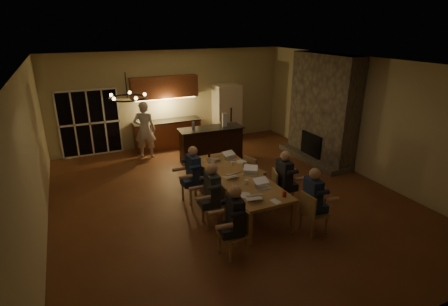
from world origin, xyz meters
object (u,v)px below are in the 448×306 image
at_px(refrigerator, 227,113).
at_px(plate_left, 244,195).
at_px(chandelier, 127,98).
at_px(laptop_a, 253,193).
at_px(mug_back, 213,164).
at_px(chair_left_mid, 213,205).
at_px(laptop_f, 231,155).
at_px(chair_right_far, 255,172).
at_px(redcup_near, 284,194).
at_px(redcup_mid, 213,169).
at_px(can_silver, 256,184).
at_px(plate_near, 261,181).
at_px(laptop_d, 250,170).
at_px(dining_table, 238,190).
at_px(chair_left_far, 193,184).
at_px(mug_front, 246,182).
at_px(laptop_b, 264,183).
at_px(person_left_mid, 213,195).
at_px(chair_right_mid, 283,189).
at_px(laptop_c, 230,172).
at_px(can_cola, 209,155).
at_px(chair_left_near, 233,233).
at_px(plate_far, 242,162).
at_px(person_left_far, 194,174).
at_px(bar_island, 211,145).
at_px(mug_mid, 233,163).
at_px(bar_blender, 224,120).
at_px(chair_right_near, 315,213).
at_px(person_right_mid, 284,180).
at_px(standing_person, 145,130).
at_px(laptop_e, 212,156).
at_px(bar_bottle, 193,126).
at_px(person_left_near, 235,221).

bearing_deg(refrigerator, plate_left, -111.59).
relative_size(chandelier, laptop_a, 2.05).
relative_size(chandelier, mug_back, 6.55).
height_order(chair_left_mid, laptop_f, laptop_f).
xyz_separation_m(chair_right_far, redcup_near, (-0.43, -1.94, 0.37)).
height_order(redcup_mid, can_silver, same).
xyz_separation_m(laptop_f, plate_near, (0.02, -1.47, -0.10)).
distance_m(laptop_d, laptop_f, 1.05).
bearing_deg(dining_table, chair_left_mid, -147.60).
bearing_deg(laptop_f, plate_near, -98.61).
relative_size(chair_left_mid, plate_left, 3.26).
xyz_separation_m(refrigerator, chair_left_far, (-2.73, -3.97, -0.55)).
height_order(laptop_f, mug_front, laptop_f).
bearing_deg(laptop_b, chair_right_far, 66.53).
bearing_deg(person_left_mid, chandelier, -101.57).
height_order(chandelier, laptop_b, chandelier).
relative_size(chair_right_mid, laptop_c, 2.78).
distance_m(chandelier, can_cola, 3.27).
height_order(chair_left_near, plate_far, chair_left_near).
relative_size(chair_left_mid, redcup_mid, 7.42).
bearing_deg(laptop_b, person_left_far, 126.52).
height_order(can_cola, plate_left, can_cola).
bearing_deg(laptop_d, redcup_mid, 176.10).
xyz_separation_m(bar_island, person_left_mid, (-1.33, -3.31, 0.15)).
xyz_separation_m(mug_front, mug_mid, (0.19, 1.07, 0.00)).
distance_m(plate_near, bar_blender, 3.36).
relative_size(person_left_mid, laptop_a, 4.31).
bearing_deg(chair_left_far, chair_right_far, 77.28).
relative_size(chair_left_mid, plate_far, 3.38).
bearing_deg(person_left_mid, laptop_c, 131.73).
bearing_deg(chair_right_near, mug_back, 22.38).
xyz_separation_m(chair_left_mid, person_right_mid, (1.73, 0.01, 0.24)).
bearing_deg(person_left_mid, person_left_far, -177.10).
bearing_deg(refrigerator, mug_front, -110.47).
distance_m(laptop_f, mug_back, 0.63).
xyz_separation_m(chair_right_mid, laptop_b, (-0.72, -0.32, 0.42)).
bearing_deg(laptop_b, bar_island, 85.14).
xyz_separation_m(standing_person, laptop_a, (1.00, -5.12, -0.04)).
height_order(dining_table, chair_right_far, chair_right_far).
distance_m(laptop_e, bar_bottle, 1.72).
distance_m(person_right_mid, person_left_far, 2.08).
relative_size(bar_island, chair_right_near, 2.17).
distance_m(laptop_c, bar_blender, 3.04).
distance_m(bar_island, bar_blender, 0.86).
bearing_deg(laptop_c, plate_left, 72.24).
relative_size(chair_left_far, redcup_near, 7.42).
distance_m(person_left_near, can_cola, 3.08).
bearing_deg(chair_left_mid, laptop_d, 117.78).
height_order(chair_right_far, person_left_near, person_left_near).
bearing_deg(chair_left_far, plate_near, 34.07).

